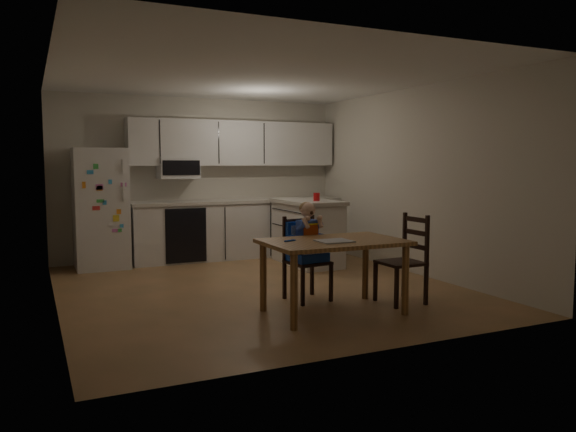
% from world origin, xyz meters
% --- Properties ---
extents(room, '(4.52, 5.01, 2.51)m').
position_xyz_m(room, '(0.00, 0.48, 1.25)').
color(room, olive).
rests_on(room, ground).
extents(refrigerator, '(0.72, 0.70, 1.70)m').
position_xyz_m(refrigerator, '(-1.55, 2.15, 0.85)').
color(refrigerator, silver).
rests_on(refrigerator, ground).
extents(kitchen_run, '(3.37, 0.62, 2.15)m').
position_xyz_m(kitchen_run, '(0.50, 2.24, 0.88)').
color(kitchen_run, silver).
rests_on(kitchen_run, ground).
extents(kitchen_island, '(0.68, 1.29, 0.95)m').
position_xyz_m(kitchen_island, '(1.24, 1.19, 0.48)').
color(kitchen_island, silver).
rests_on(kitchen_island, ground).
extents(red_cup, '(0.09, 0.09, 0.11)m').
position_xyz_m(red_cup, '(1.26, 0.93, 1.01)').
color(red_cup, red).
rests_on(red_cup, kitchen_island).
extents(dining_table, '(1.37, 0.88, 0.73)m').
position_xyz_m(dining_table, '(0.26, -1.34, 0.64)').
color(dining_table, brown).
rests_on(dining_table, ground).
extents(napkin, '(0.32, 0.28, 0.01)m').
position_xyz_m(napkin, '(0.21, -1.44, 0.74)').
color(napkin, '#A8A8AD').
rests_on(napkin, dining_table).
extents(toddler_spoon, '(0.12, 0.06, 0.02)m').
position_xyz_m(toddler_spoon, '(-0.18, -1.24, 0.74)').
color(toddler_spoon, blue).
rests_on(toddler_spoon, dining_table).
extents(chair_booster, '(0.45, 0.45, 1.08)m').
position_xyz_m(chair_booster, '(0.26, -0.73, 0.65)').
color(chair_booster, black).
rests_on(chair_booster, ground).
extents(chair_side, '(0.42, 0.42, 0.95)m').
position_xyz_m(chair_side, '(1.21, -1.29, 0.54)').
color(chair_side, black).
rests_on(chair_side, ground).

